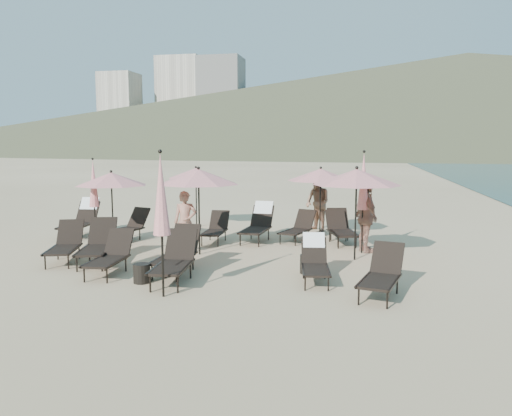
% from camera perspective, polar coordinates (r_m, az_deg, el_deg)
% --- Properties ---
extents(ground, '(800.00, 800.00, 0.00)m').
position_cam_1_polar(ground, '(11.03, -4.84, -7.89)').
color(ground, '#D6BA8C').
rests_on(ground, ground).
extents(volcanic_headland, '(690.00, 690.00, 55.00)m').
position_cam_1_polar(volcanic_headland, '(321.04, 24.77, 10.76)').
color(volcanic_headland, brown).
rests_on(volcanic_headland, ground).
extents(hotel_skyline, '(109.00, 82.00, 55.00)m').
position_cam_1_polar(hotel_skyline, '(298.32, -7.02, 11.23)').
color(hotel_skyline, beige).
rests_on(hotel_skyline, ground).
extents(lounger_0, '(1.12, 1.77, 0.96)m').
position_cam_1_polar(lounger_0, '(13.21, -20.97, -3.84)').
color(lounger_0, black).
rests_on(lounger_0, ground).
extents(lounger_1, '(1.15, 1.91, 1.03)m').
position_cam_1_polar(lounger_1, '(12.77, -17.64, -3.91)').
color(lounger_1, black).
rests_on(lounger_1, ground).
extents(lounger_2, '(0.86, 1.82, 1.01)m').
position_cam_1_polar(lounger_2, '(10.69, -9.29, -5.84)').
color(lounger_2, black).
rests_on(lounger_2, ground).
extents(lounger_3, '(0.68, 1.74, 1.00)m').
position_cam_1_polar(lounger_3, '(11.48, -8.97, -4.96)').
color(lounger_3, black).
rests_on(lounger_3, ground).
extents(lounger_4, '(0.76, 1.57, 0.94)m').
position_cam_1_polar(lounger_4, '(10.71, 6.74, -5.90)').
color(lounger_4, black).
rests_on(lounger_4, ground).
extents(lounger_5, '(0.97, 1.71, 0.93)m').
position_cam_1_polar(lounger_5, '(9.89, 14.19, -7.26)').
color(lounger_5, black).
rests_on(lounger_5, ground).
extents(lounger_6, '(0.86, 1.92, 1.16)m').
position_cam_1_polar(lounger_6, '(16.81, -19.30, -1.12)').
color(lounger_6, black).
rests_on(lounger_6, ground).
extents(lounger_7, '(1.04, 1.74, 0.94)m').
position_cam_1_polar(lounger_7, '(15.53, -14.49, -2.03)').
color(lounger_7, black).
rests_on(lounger_7, ground).
extents(lounger_8, '(0.65, 1.54, 0.87)m').
position_cam_1_polar(lounger_8, '(14.90, -4.63, -2.33)').
color(lounger_8, black).
rests_on(lounger_8, ground).
extents(lounger_9, '(0.79, 1.86, 1.13)m').
position_cam_1_polar(lounger_9, '(15.03, 0.26, -1.71)').
color(lounger_9, black).
rests_on(lounger_9, ground).
extents(lounger_10, '(1.02, 1.75, 0.94)m').
position_cam_1_polar(lounger_10, '(15.02, 9.73, -2.20)').
color(lounger_10, black).
rests_on(lounger_10, ground).
extents(lounger_11, '(1.06, 1.70, 0.91)m').
position_cam_1_polar(lounger_11, '(14.84, 9.60, -2.37)').
color(lounger_11, black).
rests_on(lounger_11, ground).
extents(lounger_12, '(1.02, 1.65, 0.89)m').
position_cam_1_polar(lounger_12, '(15.02, 4.85, -2.22)').
color(lounger_12, black).
rests_on(lounger_12, ground).
extents(lounger_13, '(0.72, 1.64, 0.92)m').
position_cam_1_polar(lounger_13, '(11.65, -16.32, -5.16)').
color(lounger_13, black).
rests_on(lounger_13, ground).
extents(umbrella_open_0, '(2.02, 2.02, 2.17)m').
position_cam_1_polar(umbrella_open_0, '(14.59, -16.21, 3.19)').
color(umbrella_open_0, black).
rests_on(umbrella_open_0, ground).
extents(umbrella_open_1, '(2.16, 2.16, 2.32)m').
position_cam_1_polar(umbrella_open_1, '(13.03, -6.58, 3.56)').
color(umbrella_open_1, black).
rests_on(umbrella_open_1, ground).
extents(umbrella_open_2, '(2.19, 2.19, 2.36)m').
position_cam_1_polar(umbrella_open_2, '(12.56, 11.42, 3.48)').
color(umbrella_open_2, black).
rests_on(umbrella_open_2, ground).
extents(umbrella_open_3, '(1.99, 1.99, 2.15)m').
position_cam_1_polar(umbrella_open_3, '(17.53, -6.89, 3.97)').
color(umbrella_open_3, black).
rests_on(umbrella_open_3, ground).
extents(umbrella_open_4, '(2.06, 2.06, 2.22)m').
position_cam_1_polar(umbrella_open_4, '(15.47, 7.40, 3.78)').
color(umbrella_open_4, black).
rests_on(umbrella_open_4, ground).
extents(umbrella_closed_0, '(0.33, 0.33, 2.79)m').
position_cam_1_polar(umbrella_closed_0, '(9.42, -10.80, 1.44)').
color(umbrella_closed_0, black).
rests_on(umbrella_closed_0, ground).
extents(umbrella_closed_1, '(0.32, 0.32, 2.74)m').
position_cam_1_polar(umbrella_closed_1, '(13.42, 12.17, 2.93)').
color(umbrella_closed_1, black).
rests_on(umbrella_closed_1, ground).
extents(umbrella_closed_2, '(0.29, 0.29, 2.50)m').
position_cam_1_polar(umbrella_closed_2, '(15.30, -18.07, 2.63)').
color(umbrella_closed_2, black).
rests_on(umbrella_closed_2, ground).
extents(side_table_0, '(0.35, 0.35, 0.41)m').
position_cam_1_polar(side_table_0, '(10.79, -12.92, -7.28)').
color(side_table_0, black).
rests_on(side_table_0, ground).
extents(side_table_1, '(0.41, 0.41, 0.42)m').
position_cam_1_polar(side_table_1, '(11.34, 6.08, -6.39)').
color(side_table_1, black).
rests_on(side_table_1, ground).
extents(beachgoer_a, '(0.70, 0.56, 1.66)m').
position_cam_1_polar(beachgoer_a, '(13.40, -8.08, -1.62)').
color(beachgoer_a, '#A9715C').
rests_on(beachgoer_a, ground).
extents(beachgoer_b, '(1.17, 1.17, 1.91)m').
position_cam_1_polar(beachgoer_b, '(16.78, 7.05, 0.60)').
color(beachgoer_b, '#95674D').
rests_on(beachgoer_b, ground).
extents(beachgoer_c, '(0.89, 1.20, 1.90)m').
position_cam_1_polar(beachgoer_c, '(13.67, 12.49, -1.04)').
color(beachgoer_c, '#A7745F').
rests_on(beachgoer_c, ground).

